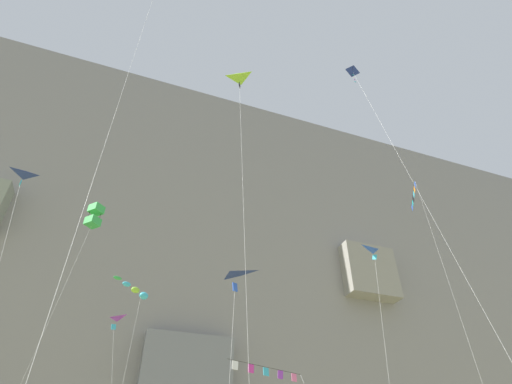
% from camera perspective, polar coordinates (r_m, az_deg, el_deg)
% --- Properties ---
extents(cliff_face, '(180.00, 30.04, 64.01)m').
position_cam_1_polar(cliff_face, '(70.76, -10.75, -11.89)').
color(cliff_face, gray).
rests_on(cliff_face, ground).
extents(kite_windsock_upper_left, '(2.81, 4.03, 14.28)m').
position_cam_1_polar(kite_windsock_upper_left, '(30.01, -16.72, -13.38)').
color(kite_windsock_upper_left, '#38B2D1').
rests_on(kite_windsock_upper_left, ground).
extents(kite_delta_front_field, '(3.25, 4.95, 13.21)m').
position_cam_1_polar(kite_delta_front_field, '(34.65, -20.29, -17.56)').
color(kite_delta_front_field, purple).
rests_on(kite_delta_front_field, ground).
extents(kite_diamond_low_center, '(2.12, 5.32, 31.80)m').
position_cam_1_polar(kite_diamond_low_center, '(33.98, 14.87, 14.04)').
color(kite_diamond_low_center, navy).
rests_on(kite_diamond_low_center, ground).
extents(kite_delta_low_right, '(1.73, 5.00, 26.58)m').
position_cam_1_polar(kite_delta_low_right, '(29.86, -2.16, 13.59)').
color(kite_delta_low_right, '#8CCC33').
rests_on(kite_delta_low_right, ground).
extents(kite_delta_mid_center, '(3.68, 4.84, 16.29)m').
position_cam_1_polar(kite_delta_mid_center, '(25.15, -30.79, -0.42)').
color(kite_delta_mid_center, navy).
rests_on(kite_delta_mid_center, ground).
extents(kite_banner_far_right, '(6.29, 6.62, 9.51)m').
position_cam_1_polar(kite_banner_far_right, '(29.95, 1.86, -24.64)').
color(kite_banner_far_right, black).
rests_on(kite_banner_far_right, ground).
extents(kite_box_mid_left, '(2.57, 4.02, 22.92)m').
position_cam_1_polar(kite_box_mid_left, '(37.69, -22.02, -3.17)').
color(kite_box_mid_left, green).
rests_on(kite_box_mid_left, ground).
extents(kite_delta_high_right, '(2.12, 3.97, 12.50)m').
position_cam_1_polar(kite_delta_high_right, '(23.77, -3.78, -12.82)').
color(kite_delta_high_right, navy).
rests_on(kite_delta_high_right, ground).
extents(kite_delta_high_left, '(3.52, 1.79, 16.33)m').
position_cam_1_polar(kite_delta_high_left, '(30.01, 17.24, -9.30)').
color(kite_delta_high_left, blue).
rests_on(kite_delta_high_left, ground).
extents(kite_banner_far_left, '(2.55, 4.26, 23.70)m').
position_cam_1_polar(kite_banner_far_left, '(37.01, 22.00, -1.99)').
color(kite_banner_far_left, black).
rests_on(kite_banner_far_left, ground).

